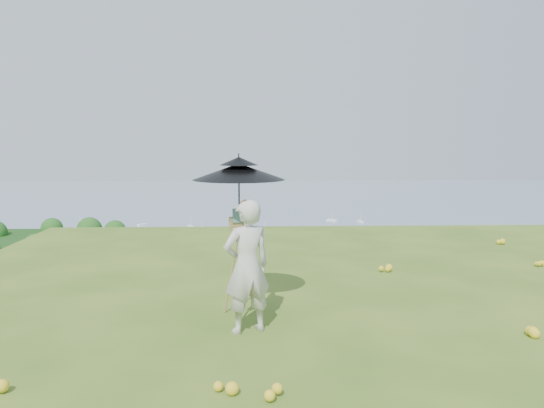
{
  "coord_description": "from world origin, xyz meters",
  "views": [
    {
      "loc": [
        -1.49,
        -7.33,
        2.37
      ],
      "look_at": [
        -1.18,
        2.0,
        1.23
      ],
      "focal_mm": 35.0,
      "sensor_mm": 36.0,
      "label": 1
    }
  ],
  "objects": [
    {
      "name": "harbor_town",
      "position": [
        0.0,
        75.0,
        -29.5
      ],
      "size": [
        110.0,
        22.0,
        5.0
      ],
      "primitive_type": null,
      "color": "silver",
      "rests_on": "shoreline_tier"
    },
    {
      "name": "ground",
      "position": [
        0.0,
        0.0,
        0.0
      ],
      "size": [
        14.0,
        14.0,
        0.0
      ],
      "primitive_type": "plane",
      "color": "#41651D",
      "rests_on": "ground"
    },
    {
      "name": "field_easel",
      "position": [
        -1.68,
        -0.4,
        0.74
      ],
      "size": [
        0.72,
        0.72,
        1.47
      ],
      "primitive_type": null,
      "rotation": [
        0.0,
        0.0,
        0.35
      ],
      "color": "olive",
      "rests_on": "ground"
    },
    {
      "name": "moored_boats",
      "position": [
        -12.5,
        161.0,
        -33.65
      ],
      "size": [
        140.0,
        140.0,
        0.7
      ],
      "primitive_type": null,
      "color": "white",
      "rests_on": "bay_water"
    },
    {
      "name": "peninsula",
      "position": [
        -75.0,
        155.0,
        -29.0
      ],
      "size": [
        90.0,
        60.0,
        12.0
      ],
      "primitive_type": null,
      "color": "#143C10",
      "rests_on": "bay_water"
    },
    {
      "name": "shoreline_tier",
      "position": [
        0.0,
        75.0,
        -36.0
      ],
      "size": [
        170.0,
        28.0,
        8.0
      ],
      "primitive_type": "cube",
      "color": "gray",
      "rests_on": "bay_water"
    },
    {
      "name": "bay_water",
      "position": [
        0.0,
        240.0,
        -34.0
      ],
      "size": [
        700.0,
        700.0,
        0.0
      ],
      "primitive_type": "plane",
      "color": "slate",
      "rests_on": "ground"
    },
    {
      "name": "slope_trees",
      "position": [
        0.0,
        35.0,
        -15.0
      ],
      "size": [
        110.0,
        50.0,
        6.0
      ],
      "primitive_type": null,
      "color": "#1B5018",
      "rests_on": "forest_slope"
    },
    {
      "name": "sun_umbrella",
      "position": [
        -1.69,
        -0.37,
        1.7
      ],
      "size": [
        1.53,
        1.53,
        0.97
      ],
      "primitive_type": null,
      "rotation": [
        0.0,
        0.0,
        0.3
      ],
      "color": "black",
      "rests_on": "field_easel"
    },
    {
      "name": "painter_cap",
      "position": [
        -1.58,
        -1.0,
        1.61
      ],
      "size": [
        0.22,
        0.25,
        0.1
      ],
      "primitive_type": null,
      "rotation": [
        0.0,
        0.0,
        0.23
      ],
      "color": "#C66C7C",
      "rests_on": "painter"
    },
    {
      "name": "wildflowers",
      "position": [
        0.0,
        0.25,
        0.06
      ],
      "size": [
        10.0,
        10.5,
        0.12
      ],
      "primitive_type": null,
      "color": "yellow",
      "rests_on": "ground"
    },
    {
      "name": "painter",
      "position": [
        -1.58,
        -1.0,
        0.83
      ],
      "size": [
        0.71,
        0.61,
        1.65
      ],
      "primitive_type": "imported",
      "rotation": [
        0.0,
        0.0,
        3.57
      ],
      "color": "beige",
      "rests_on": "ground"
    }
  ]
}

